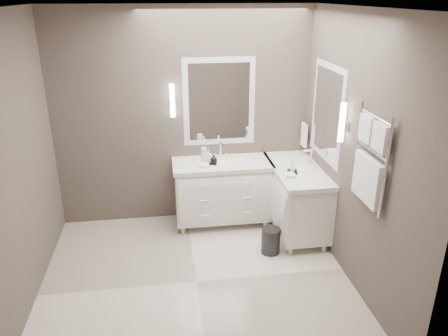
{
  "coord_description": "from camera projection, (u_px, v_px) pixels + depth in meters",
  "views": [
    {
      "loc": [
        -0.27,
        -3.8,
        2.82
      ],
      "look_at": [
        0.39,
        0.7,
        0.98
      ],
      "focal_mm": 35.0,
      "sensor_mm": 36.0,
      "label": 1
    }
  ],
  "objects": [
    {
      "name": "water_bottle",
      "position": [
        204.0,
        156.0,
        5.36
      ],
      "size": [
        0.09,
        0.09,
        0.2
      ],
      "primitive_type": "cylinder",
      "rotation": [
        0.0,
        0.0,
        0.23
      ],
      "color": "silver",
      "rests_on": "vanity_back"
    },
    {
      "name": "amenity_tray_back",
      "position": [
        211.0,
        163.0,
        5.38
      ],
      "size": [
        0.16,
        0.14,
        0.02
      ],
      "primitive_type": "cube",
      "rotation": [
        0.0,
        0.0,
        -0.23
      ],
      "color": "black",
      "rests_on": "vanity_back"
    },
    {
      "name": "towel_ladder",
      "position": [
        370.0,
        164.0,
        3.9
      ],
      "size": [
        0.06,
        0.58,
        0.9
      ],
      "color": "white",
      "rests_on": "wall_right"
    },
    {
      "name": "vanity_right",
      "position": [
        296.0,
        195.0,
        5.4
      ],
      "size": [
        0.59,
        1.24,
        0.97
      ],
      "color": "white",
      "rests_on": "floor"
    },
    {
      "name": "wall_front",
      "position": [
        213.0,
        248.0,
        2.69
      ],
      "size": [
        3.2,
        0.01,
        2.7
      ],
      "primitive_type": "cube",
      "color": "#4C433D",
      "rests_on": "floor"
    },
    {
      "name": "amenity_tray_right",
      "position": [
        292.0,
        172.0,
        5.12
      ],
      "size": [
        0.14,
        0.17,
        0.02
      ],
      "primitive_type": "cube",
      "rotation": [
        0.0,
        0.0,
        -0.23
      ],
      "color": "black",
      "rests_on": "vanity_right"
    },
    {
      "name": "towel_bar_corner",
      "position": [
        304.0,
        135.0,
        5.61
      ],
      "size": [
        0.03,
        0.22,
        0.3
      ],
      "color": "white",
      "rests_on": "wall_right"
    },
    {
      "name": "mirror_right",
      "position": [
        327.0,
        113.0,
        4.94
      ],
      "size": [
        0.02,
        0.9,
        1.1
      ],
      "color": "white",
      "rests_on": "wall_right"
    },
    {
      "name": "sconce_right",
      "position": [
        342.0,
        123.0,
        4.39
      ],
      "size": [
        0.06,
        0.06,
        0.4
      ],
      "color": "white",
      "rests_on": "wall_right"
    },
    {
      "name": "sconce_back",
      "position": [
        172.0,
        101.0,
        5.27
      ],
      "size": [
        0.06,
        0.06,
        0.4
      ],
      "color": "white",
      "rests_on": "wall_back"
    },
    {
      "name": "floor",
      "position": [
        197.0,
        282.0,
        4.58
      ],
      "size": [
        3.2,
        3.0,
        0.01
      ],
      "primitive_type": "cube",
      "color": "silver",
      "rests_on": "ground"
    },
    {
      "name": "ceiling",
      "position": [
        189.0,
        7.0,
        3.56
      ],
      "size": [
        3.2,
        3.0,
        0.01
      ],
      "primitive_type": "cube",
      "color": "white",
      "rests_on": "wall_back"
    },
    {
      "name": "mirror_back",
      "position": [
        219.0,
        102.0,
        5.42
      ],
      "size": [
        0.9,
        0.02,
        1.1
      ],
      "color": "white",
      "rests_on": "wall_back"
    },
    {
      "name": "soap_bottle_c",
      "position": [
        293.0,
        165.0,
        5.09
      ],
      "size": [
        0.07,
        0.07,
        0.15
      ],
      "primitive_type": "imported",
      "rotation": [
        0.0,
        0.0,
        0.3
      ],
      "color": "white",
      "rests_on": "amenity_tray_right"
    },
    {
      "name": "wall_back",
      "position": [
        183.0,
        119.0,
        5.45
      ],
      "size": [
        3.2,
        0.01,
        2.7
      ],
      "primitive_type": "cube",
      "color": "#4C433D",
      "rests_on": "floor"
    },
    {
      "name": "wall_left",
      "position": [
        12.0,
        171.0,
        3.85
      ],
      "size": [
        0.01,
        3.0,
        2.7
      ],
      "primitive_type": "cube",
      "color": "#4C433D",
      "rests_on": "floor"
    },
    {
      "name": "soap_bottle_a",
      "position": [
        208.0,
        156.0,
        5.37
      ],
      "size": [
        0.09,
        0.09,
        0.15
      ],
      "primitive_type": "imported",
      "rotation": [
        0.0,
        0.0,
        -0.34
      ],
      "color": "white",
      "rests_on": "amenity_tray_back"
    },
    {
      "name": "wall_right",
      "position": [
        356.0,
        153.0,
        4.29
      ],
      "size": [
        0.01,
        3.0,
        2.7
      ],
      "primitive_type": "cube",
      "color": "#4C433D",
      "rests_on": "floor"
    },
    {
      "name": "waste_bin",
      "position": [
        271.0,
        241.0,
        5.04
      ],
      "size": [
        0.24,
        0.24,
        0.31
      ],
      "primitive_type": "cylinder",
      "rotation": [
        0.0,
        0.0,
        -0.12
      ],
      "color": "black",
      "rests_on": "floor"
    },
    {
      "name": "vanity_back",
      "position": [
        222.0,
        189.0,
        5.58
      ],
      "size": [
        1.24,
        0.59,
        0.97
      ],
      "color": "white",
      "rests_on": "floor"
    },
    {
      "name": "soap_bottle_b",
      "position": [
        214.0,
        159.0,
        5.33
      ],
      "size": [
        0.1,
        0.1,
        0.11
      ],
      "primitive_type": "imported",
      "rotation": [
        0.0,
        0.0,
        0.22
      ],
      "color": "black",
      "rests_on": "amenity_tray_back"
    }
  ]
}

